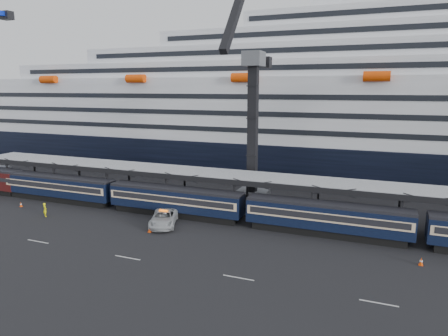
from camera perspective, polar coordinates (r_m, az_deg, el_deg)
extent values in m
plane|color=black|center=(39.82, 24.28, -15.01)|extent=(260.00, 260.00, 0.00)
cube|color=beige|center=(50.37, -25.03, -9.49)|extent=(3.00, 0.15, 0.02)
cube|color=beige|center=(42.89, -13.60, -12.34)|extent=(3.00, 0.15, 0.02)
cube|color=beige|center=(37.80, 2.08, -15.39)|extent=(3.00, 0.15, 0.02)
cube|color=beige|center=(36.15, 21.25, -17.54)|extent=(3.00, 0.15, 0.02)
cube|color=black|center=(66.43, -22.37, -3.95)|extent=(17.48, 2.40, 0.90)
cube|color=black|center=(66.00, -22.48, -2.44)|extent=(19.00, 2.80, 2.70)
cube|color=beige|center=(65.94, -22.50, -2.19)|extent=(18.62, 2.92, 1.05)
cube|color=black|center=(65.93, -22.51, -2.15)|extent=(17.86, 2.98, 0.70)
cube|color=black|center=(65.68, -22.58, -1.17)|extent=(19.00, 2.50, 0.35)
cube|color=black|center=(54.86, -6.95, -6.30)|extent=(17.48, 2.40, 0.90)
cube|color=black|center=(54.34, -7.00, -4.49)|extent=(19.00, 2.80, 2.70)
cube|color=beige|center=(54.26, -7.01, -4.19)|extent=(18.62, 2.92, 1.05)
cube|color=black|center=(54.25, -7.01, -4.14)|extent=(17.86, 2.98, 0.70)
cube|color=black|center=(53.95, -7.04, -2.96)|extent=(19.00, 2.50, 0.35)
cube|color=black|center=(49.05, 14.35, -8.75)|extent=(17.48, 2.40, 0.90)
cube|color=black|center=(48.47, 14.46, -6.75)|extent=(19.00, 2.80, 2.70)
cube|color=beige|center=(48.38, 14.48, -6.41)|extent=(18.62, 2.92, 1.05)
cube|color=black|center=(48.36, 14.48, -6.36)|extent=(17.86, 2.98, 0.70)
cube|color=black|center=(48.03, 14.55, -5.05)|extent=(19.00, 2.50, 0.35)
cube|color=gray|center=(51.30, 24.10, -2.74)|extent=(130.00, 6.00, 0.25)
cube|color=black|center=(48.46, 24.21, -3.90)|extent=(130.00, 0.25, 0.70)
cube|color=black|center=(54.29, 23.95, -2.32)|extent=(130.00, 0.25, 0.70)
cube|color=black|center=(75.37, -28.49, -0.98)|extent=(0.25, 0.25, 5.40)
cube|color=black|center=(78.99, -25.42, -0.19)|extent=(0.25, 0.25, 5.40)
cube|color=black|center=(68.11, -23.04, -1.69)|extent=(0.25, 0.25, 5.40)
cube|color=black|center=(72.10, -19.95, -0.78)|extent=(0.25, 0.25, 5.40)
cube|color=black|center=(61.62, -16.35, -2.54)|extent=(0.25, 0.25, 5.40)
cube|color=black|center=(66.00, -13.40, -1.48)|extent=(0.25, 0.25, 5.40)
cube|color=black|center=(56.18, -8.23, -3.52)|extent=(0.25, 0.25, 5.40)
cube|color=black|center=(60.95, -5.63, -2.28)|extent=(0.25, 0.25, 5.40)
cube|color=black|center=(52.10, 1.42, -4.59)|extent=(0.25, 0.25, 5.40)
cube|color=black|center=(57.21, 3.34, -3.15)|extent=(0.25, 0.25, 5.40)
cube|color=black|center=(49.72, 12.36, -5.65)|extent=(0.25, 0.25, 5.40)
cube|color=black|center=(55.05, 13.31, -4.02)|extent=(0.25, 0.25, 5.40)
cube|color=black|center=(49.30, 23.98, -6.54)|extent=(0.25, 0.25, 5.40)
cube|color=black|center=(54.67, 23.76, -4.81)|extent=(0.25, 0.25, 5.40)
cube|color=black|center=(83.04, 23.13, 1.08)|extent=(200.00, 28.00, 7.00)
cube|color=silver|center=(82.03, 23.65, 7.62)|extent=(190.00, 26.88, 12.00)
cube|color=silver|center=(82.01, 24.07, 12.84)|extent=(160.00, 24.64, 3.00)
cube|color=black|center=(69.66, 24.48, 13.24)|extent=(153.60, 0.12, 0.90)
cube|color=silver|center=(82.19, 24.25, 14.93)|extent=(124.00, 21.84, 3.00)
cube|color=black|center=(71.26, 24.63, 15.59)|extent=(119.04, 0.12, 0.90)
cube|color=silver|center=(82.48, 24.42, 17.00)|extent=(90.00, 19.04, 3.00)
cube|color=black|center=(72.99, 24.78, 17.84)|extent=(86.40, 0.12, 0.90)
cube|color=silver|center=(82.88, 24.60, 19.05)|extent=(56.00, 16.24, 3.00)
cube|color=black|center=(74.81, 24.92, 19.97)|extent=(53.76, 0.12, 0.90)
cube|color=silver|center=(83.39, 18.88, 21.14)|extent=(16.00, 12.00, 2.50)
cylinder|color=#ED4407|center=(95.43, -23.76, 11.50)|extent=(4.00, 1.60, 1.60)
cylinder|color=#ED4407|center=(81.48, -12.48, 12.36)|extent=(4.00, 1.60, 1.60)
cylinder|color=#ED4407|center=(71.68, 2.69, 12.78)|extent=(4.00, 1.60, 1.60)
cylinder|color=#ED4407|center=(67.87, 20.98, 12.14)|extent=(4.00, 1.60, 1.60)
cube|color=black|center=(92.93, -28.61, 18.58)|extent=(2.20, 1.60, 1.60)
cube|color=#46484D|center=(59.67, 3.98, -4.23)|extent=(4.50, 4.50, 2.00)
cube|color=black|center=(57.79, 4.12, 5.36)|extent=(1.30, 1.30, 18.00)
cube|color=#46484D|center=(57.62, 4.27, 15.30)|extent=(2.60, 3.20, 2.00)
cube|color=black|center=(60.02, 5.00, 15.13)|extent=(0.90, 5.04, 0.90)
cube|color=black|center=(62.42, 5.68, 14.79)|extent=(2.20, 1.60, 1.60)
imported|color=#A2A5A9|center=(51.21, -8.62, -7.10)|extent=(5.19, 7.24, 1.83)
imported|color=#FDF50D|center=(59.06, -24.20, -5.46)|extent=(0.82, 0.75, 1.89)
cube|color=#ED4407|center=(65.59, -27.00, -4.93)|extent=(0.37, 0.37, 0.04)
cone|color=#ED4407|center=(65.50, -27.03, -4.62)|extent=(0.31, 0.31, 0.69)
cylinder|color=white|center=(65.50, -27.03, -4.62)|extent=(0.26, 0.26, 0.12)
cube|color=#ED4407|center=(50.61, -9.90, -8.44)|extent=(0.41, 0.41, 0.04)
cone|color=#ED4407|center=(50.47, -9.92, -8.00)|extent=(0.35, 0.35, 0.78)
cylinder|color=white|center=(50.47, -9.92, -8.00)|extent=(0.29, 0.29, 0.13)
cube|color=#ED4407|center=(49.42, -10.56, -8.95)|extent=(0.42, 0.42, 0.04)
cone|color=#ED4407|center=(49.28, -10.58, -8.49)|extent=(0.35, 0.35, 0.80)
cylinder|color=white|center=(49.28, -10.58, -8.49)|extent=(0.30, 0.30, 0.13)
cube|color=#ED4407|center=(44.54, 26.30, -12.31)|extent=(0.41, 0.41, 0.04)
cone|color=#ED4407|center=(44.38, 26.35, -11.83)|extent=(0.34, 0.34, 0.78)
cylinder|color=white|center=(44.38, 26.35, -11.83)|extent=(0.29, 0.29, 0.13)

